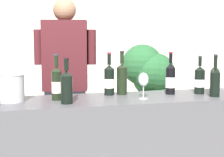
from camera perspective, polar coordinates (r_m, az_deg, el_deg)
The scene contains 14 objects.
wall_back at distance 5.04m, azimuth -7.59°, elevation 7.08°, with size 8.00×0.10×2.80m, color beige.
counter at distance 2.64m, azimuth 0.17°, elevation -13.10°, with size 2.49×0.57×0.90m, color #4C4C51.
wine_bottle_0 at distance 2.82m, azimuth 14.71°, elevation -0.26°, with size 0.08×0.08×0.31m.
wine_bottle_1 at distance 2.75m, azimuth 9.93°, elevation -0.07°, with size 0.08×0.08×0.34m.
wine_bottle_2 at distance 2.66m, azimuth -0.48°, elevation -0.24°, with size 0.08×0.08×0.34m.
wine_bottle_3 at distance 2.31m, azimuth -7.75°, elevation -1.27°, with size 0.08×0.08×0.31m.
wine_bottle_5 at distance 2.71m, azimuth 17.16°, elevation -0.52°, with size 0.08×0.08×0.32m.
wine_bottle_6 at distance 2.95m, azimuth 17.13°, elevation 0.12°, with size 0.08×0.08×0.32m.
wine_bottle_7 at distance 2.69m, azimuth 1.70°, elevation 0.09°, with size 0.08×0.08×0.35m.
wine_bottle_8 at distance 2.46m, azimuth -9.43°, elevation -0.81°, with size 0.07×0.07×0.34m.
wine_glass at distance 2.48m, azimuth 5.39°, elevation -0.34°, with size 0.07×0.07×0.20m.
ice_bucket at distance 2.48m, azimuth -16.89°, elevation -1.49°, with size 0.20×0.20×0.20m.
person_server at distance 3.03m, azimuth -7.87°, elevation -3.08°, with size 0.54×0.31×1.70m.
potted_shrub at distance 3.92m, azimuth 6.30°, elevation -0.03°, with size 0.60×0.55×1.30m.
Camera 1 is at (-0.65, -2.40, 1.33)m, focal length 53.60 mm.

